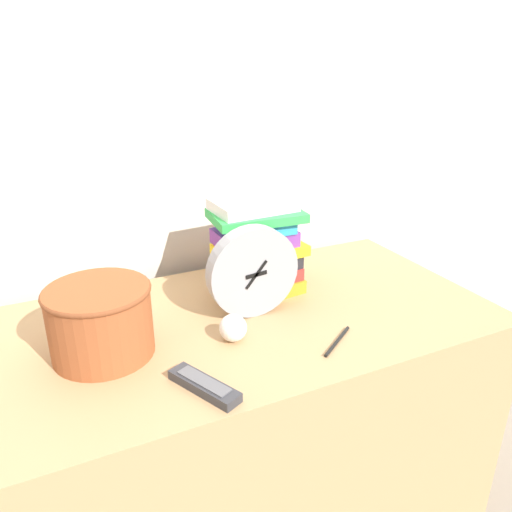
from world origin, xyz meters
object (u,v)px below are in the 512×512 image
(book_stack, at_px, (258,246))
(crumpled_paper_ball, at_px, (233,328))
(pen, at_px, (337,341))
(desk_clock, at_px, (253,272))
(tv_remote, at_px, (204,385))
(basket, at_px, (100,319))

(book_stack, distance_m, crumpled_paper_ball, 0.29)
(book_stack, distance_m, pen, 0.35)
(desk_clock, distance_m, tv_remote, 0.34)
(pen, bearing_deg, book_stack, 97.51)
(desk_clock, height_order, book_stack, book_stack)
(desk_clock, relative_size, crumpled_paper_ball, 3.64)
(tv_remote, bearing_deg, basket, 125.08)
(tv_remote, relative_size, crumpled_paper_ball, 2.61)
(basket, relative_size, pen, 1.91)
(book_stack, bearing_deg, desk_clock, -120.89)
(desk_clock, relative_size, book_stack, 0.89)
(desk_clock, xyz_separation_m, pen, (0.12, -0.21, -0.11))
(desk_clock, bearing_deg, pen, -60.96)
(desk_clock, bearing_deg, tv_remote, -132.40)
(crumpled_paper_ball, bearing_deg, tv_remote, -130.43)
(desk_clock, height_order, crumpled_paper_ball, desk_clock)
(crumpled_paper_ball, bearing_deg, book_stack, 52.12)
(book_stack, bearing_deg, basket, -162.40)
(basket, height_order, crumpled_paper_ball, basket)
(desk_clock, distance_m, basket, 0.37)
(basket, bearing_deg, pen, -20.96)
(book_stack, xyz_separation_m, pen, (0.04, -0.33, -0.13))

